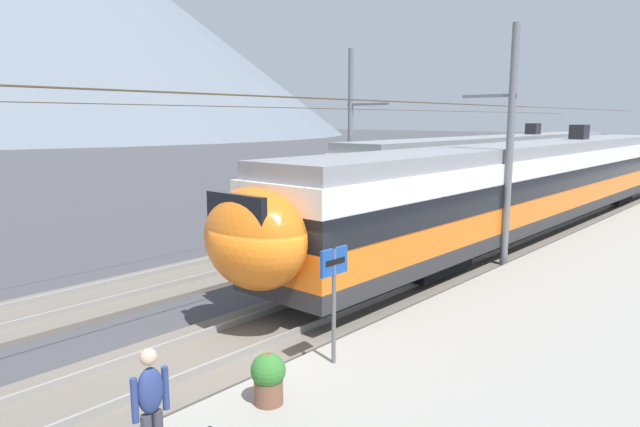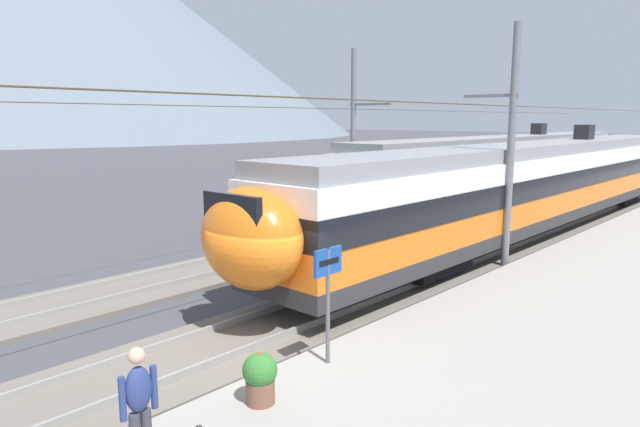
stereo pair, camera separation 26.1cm
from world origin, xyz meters
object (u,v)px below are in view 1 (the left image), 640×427
object	(u,v)px
catenary_mast_mid	(507,145)
catenary_mast_far_side	(353,136)
train_near_platform	(535,181)
platform_sign	(334,279)
passenger_walking	(151,404)
potted_plant_platform_edge	(268,376)
train_far_track	(498,164)

from	to	relation	value
catenary_mast_mid	catenary_mast_far_side	size ratio (longest dim) A/B	1.00
catenary_mast_far_side	catenary_mast_mid	bearing A→B (deg)	-107.62
train_near_platform	platform_sign	xyz separation A→B (m)	(-16.00, -2.50, -0.31)
catenary_mast_mid	passenger_walking	size ratio (longest dim) A/B	25.48
catenary_mast_mid	potted_plant_platform_edge	xyz separation A→B (m)	(-11.54, -1.28, -3.23)
train_near_platform	passenger_walking	xyz separation A→B (m)	(-20.06, -2.91, -0.99)
platform_sign	passenger_walking	xyz separation A→B (m)	(-4.06, -0.41, -0.67)
train_near_platform	catenary_mast_far_side	bearing A→B (deg)	118.03
train_far_track	catenary_mast_far_side	bearing A→B (deg)	171.19
passenger_walking	potted_plant_platform_edge	size ratio (longest dim) A/B	2.00
train_near_platform	potted_plant_platform_edge	xyz separation A→B (m)	(-17.86, -2.71, -1.46)
catenary_mast_far_side	train_near_platform	bearing A→B (deg)	-61.97
train_near_platform	platform_sign	distance (m)	16.20
train_near_platform	potted_plant_platform_edge	bearing A→B (deg)	-171.36
passenger_walking	catenary_mast_far_side	bearing A→B (deg)	30.92
catenary_mast_far_side	platform_sign	bearing A→B (deg)	-142.66
catenary_mast_far_side	passenger_walking	bearing A→B (deg)	-149.08
train_far_track	passenger_walking	bearing A→B (deg)	-163.90
train_near_platform	train_far_track	bearing A→B (deg)	33.33
train_near_platform	platform_sign	world-z (taller)	train_near_platform
catenary_mast_mid	catenary_mast_far_side	world-z (taller)	catenary_mast_far_side
train_far_track	platform_sign	distance (m)	24.99
catenary_mast_mid	passenger_walking	distance (m)	14.09
catenary_mast_mid	catenary_mast_far_side	distance (m)	8.74
catenary_mast_mid	platform_sign	world-z (taller)	catenary_mast_mid
train_far_track	potted_plant_platform_edge	distance (m)	26.86
passenger_walking	platform_sign	bearing A→B (deg)	5.74
platform_sign	potted_plant_platform_edge	xyz separation A→B (m)	(-1.86, -0.21, -1.15)
catenary_mast_mid	passenger_walking	world-z (taller)	catenary_mast_mid
catenary_mast_mid	train_near_platform	bearing A→B (deg)	12.76
catenary_mast_mid	platform_sign	distance (m)	9.96
train_near_platform	train_far_track	xyz separation A→B (m)	(7.79, 5.13, -0.00)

